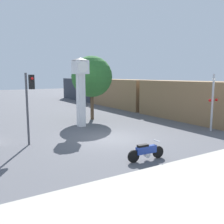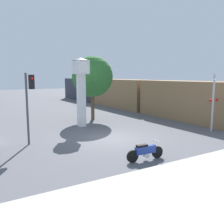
# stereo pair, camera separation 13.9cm
# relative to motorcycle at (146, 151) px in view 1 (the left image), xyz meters

# --- Properties ---
(ground_plane) EXTENTS (120.00, 120.00, 0.00)m
(ground_plane) POSITION_rel_motorcycle_xyz_m (0.77, 4.23, -0.41)
(ground_plane) COLOR #56565B
(motorcycle) EXTENTS (1.95, 0.42, 0.86)m
(motorcycle) POSITION_rel_motorcycle_xyz_m (0.00, 0.00, 0.00)
(motorcycle) COLOR black
(motorcycle) RESTS_ON ground_plane
(clock_tower) EXTENTS (1.21, 1.21, 5.20)m
(clock_tower) POSITION_rel_motorcycle_xyz_m (0.74, 8.67, 3.01)
(clock_tower) COLOR white
(clock_tower) RESTS_ON ground_plane
(freight_train) EXTENTS (2.80, 31.60, 3.40)m
(freight_train) POSITION_rel_motorcycle_xyz_m (10.00, 17.23, 1.29)
(freight_train) COLOR olive
(freight_train) RESTS_ON ground_plane
(traffic_light) EXTENTS (0.50, 0.35, 4.02)m
(traffic_light) POSITION_rel_motorcycle_xyz_m (-3.80, 5.53, 2.36)
(traffic_light) COLOR #47474C
(traffic_light) RESTS_ON ground_plane
(railroad_crossing_signal) EXTENTS (0.90, 0.82, 3.98)m
(railroad_crossing_signal) POSITION_rel_motorcycle_xyz_m (7.83, 2.37, 1.76)
(railroad_crossing_signal) COLOR #B7B7BC
(railroad_crossing_signal) RESTS_ON ground_plane
(street_tree) EXTENTS (3.57, 3.57, 5.57)m
(street_tree) POSITION_rel_motorcycle_xyz_m (2.87, 10.99, 3.36)
(street_tree) COLOR brown
(street_tree) RESTS_ON ground_plane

